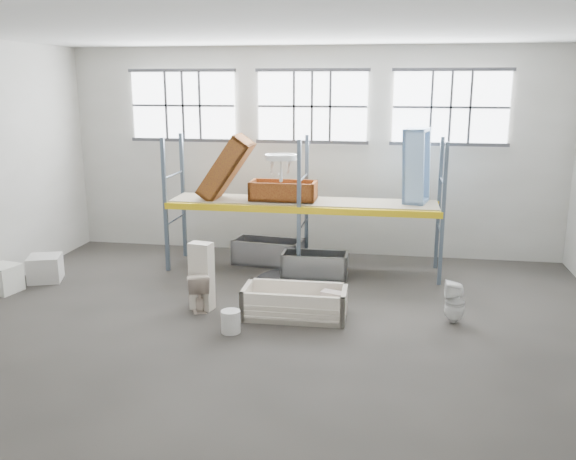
% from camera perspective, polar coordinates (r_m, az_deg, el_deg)
% --- Properties ---
extents(floor, '(12.00, 10.00, 0.10)m').
position_cam_1_polar(floor, '(10.74, -1.35, -9.42)').
color(floor, '#49443E').
rests_on(floor, ground).
extents(ceiling, '(12.00, 10.00, 0.10)m').
position_cam_1_polar(ceiling, '(9.92, -1.53, 18.79)').
color(ceiling, silver).
rests_on(ceiling, ground).
extents(wall_back, '(12.00, 0.10, 5.00)m').
position_cam_1_polar(wall_back, '(14.96, 2.29, 7.29)').
color(wall_back, '#ADAAA0').
rests_on(wall_back, ground).
extents(wall_front, '(12.00, 0.10, 5.00)m').
position_cam_1_polar(wall_front, '(5.29, -11.97, -5.00)').
color(wall_front, '#9D9B91').
rests_on(wall_front, ground).
extents(window_left, '(2.60, 0.04, 1.60)m').
position_cam_1_polar(window_left, '(15.51, -9.77, 11.41)').
color(window_left, white).
rests_on(window_left, wall_back).
extents(window_mid, '(2.60, 0.04, 1.60)m').
position_cam_1_polar(window_mid, '(14.77, 2.27, 11.48)').
color(window_mid, white).
rests_on(window_mid, wall_back).
extents(window_right, '(2.60, 0.04, 1.60)m').
position_cam_1_polar(window_right, '(14.71, 14.97, 11.03)').
color(window_right, white).
rests_on(window_right, wall_back).
extents(rack_upright_la, '(0.08, 0.08, 3.00)m').
position_cam_1_polar(rack_upright_la, '(13.78, -11.41, 2.26)').
color(rack_upright_la, slate).
rests_on(rack_upright_la, floor).
extents(rack_upright_lb, '(0.08, 0.08, 3.00)m').
position_cam_1_polar(rack_upright_lb, '(14.88, -9.78, 3.17)').
color(rack_upright_lb, slate).
rests_on(rack_upright_lb, floor).
extents(rack_upright_ma, '(0.08, 0.08, 3.00)m').
position_cam_1_polar(rack_upright_ma, '(13.02, 1.03, 1.87)').
color(rack_upright_ma, slate).
rests_on(rack_upright_ma, floor).
extents(rack_upright_mb, '(0.08, 0.08, 3.00)m').
position_cam_1_polar(rack_upright_mb, '(14.18, 1.76, 2.85)').
color(rack_upright_mb, slate).
rests_on(rack_upright_mb, floor).
extents(rack_upright_ra, '(0.08, 0.08, 3.00)m').
position_cam_1_polar(rack_upright_ra, '(12.93, 14.30, 1.35)').
color(rack_upright_ra, slate).
rests_on(rack_upright_ra, floor).
extents(rack_upright_rb, '(0.08, 0.08, 3.00)m').
position_cam_1_polar(rack_upright_rb, '(14.10, 13.93, 2.38)').
color(rack_upright_rb, slate).
rests_on(rack_upright_rb, floor).
extents(rack_beam_front, '(6.00, 0.10, 0.14)m').
position_cam_1_polar(rack_beam_front, '(13.02, 1.03, 1.87)').
color(rack_beam_front, yellow).
rests_on(rack_beam_front, floor).
extents(rack_beam_back, '(6.00, 0.10, 0.14)m').
position_cam_1_polar(rack_beam_back, '(14.18, 1.76, 2.85)').
color(rack_beam_back, yellow).
rests_on(rack_beam_back, floor).
extents(shelf_deck, '(5.90, 1.10, 0.03)m').
position_cam_1_polar(shelf_deck, '(13.58, 1.41, 2.71)').
color(shelf_deck, gray).
rests_on(shelf_deck, floor).
extents(wet_patch, '(1.80, 1.80, 0.00)m').
position_cam_1_polar(wet_patch, '(13.22, 0.87, -4.68)').
color(wet_patch, black).
rests_on(wet_patch, floor).
extents(bathtub_beige, '(1.88, 0.90, 0.55)m').
position_cam_1_polar(bathtub_beige, '(11.13, 0.65, -6.77)').
color(bathtub_beige, beige).
rests_on(bathtub_beige, floor).
extents(cistern_spare, '(0.50, 0.35, 0.43)m').
position_cam_1_polar(cistern_spare, '(11.10, 4.28, -6.84)').
color(cistern_spare, beige).
rests_on(cistern_spare, bathtub_beige).
extents(sink_in_tub, '(0.57, 0.57, 0.16)m').
position_cam_1_polar(sink_in_tub, '(11.24, 0.36, -7.20)').
color(sink_in_tub, beige).
rests_on(sink_in_tub, bathtub_beige).
extents(toilet_beige, '(0.64, 0.82, 0.74)m').
position_cam_1_polar(toilet_beige, '(11.60, -8.40, -5.58)').
color(toilet_beige, beige).
rests_on(toilet_beige, floor).
extents(cistern_tall, '(0.46, 0.35, 1.29)m').
position_cam_1_polar(cistern_tall, '(11.49, -8.08, -4.30)').
color(cistern_tall, beige).
rests_on(cistern_tall, floor).
extents(toilet_white, '(0.35, 0.34, 0.76)m').
position_cam_1_polar(toilet_white, '(11.22, 15.32, -6.53)').
color(toilet_white, white).
rests_on(toilet_white, floor).
extents(steel_tub_left, '(1.67, 0.95, 0.58)m').
position_cam_1_polar(steel_tub_left, '(14.30, -1.88, -2.04)').
color(steel_tub_left, '#A8A9B0').
rests_on(steel_tub_left, floor).
extents(steel_tub_right, '(1.45, 0.70, 0.53)m').
position_cam_1_polar(steel_tub_right, '(13.41, 2.53, -3.24)').
color(steel_tub_right, '#969A9D').
rests_on(steel_tub_right, floor).
extents(rust_tub_flat, '(1.47, 0.70, 0.41)m').
position_cam_1_polar(rust_tub_flat, '(13.57, -0.45, 3.73)').
color(rust_tub_flat, brown).
rests_on(rust_tub_flat, shelf_deck).
extents(rust_tub_tilted, '(1.27, 0.76, 1.53)m').
position_cam_1_polar(rust_tub_tilted, '(13.71, -5.82, 5.77)').
color(rust_tub_tilted, '#915815').
rests_on(rust_tub_tilted, shelf_deck).
extents(sink_on_shelf, '(0.81, 0.71, 0.61)m').
position_cam_1_polar(sink_on_shelf, '(13.22, -0.67, 4.68)').
color(sink_on_shelf, silver).
rests_on(sink_on_shelf, rust_tub_flat).
extents(blue_tub_upright, '(0.67, 0.85, 1.63)m').
position_cam_1_polar(blue_tub_upright, '(13.55, 11.93, 5.88)').
color(blue_tub_upright, '#8DB4E1').
rests_on(blue_tub_upright, shelf_deck).
extents(bucket, '(0.37, 0.37, 0.39)m').
position_cam_1_polar(bucket, '(10.54, -5.38, -8.53)').
color(bucket, silver).
rests_on(bucket, floor).
extents(carton_near, '(0.76, 0.69, 0.56)m').
position_cam_1_polar(carton_near, '(13.72, -25.21, -4.11)').
color(carton_near, silver).
rests_on(carton_near, floor).
extents(carton_far, '(0.84, 0.84, 0.55)m').
position_cam_1_polar(carton_far, '(14.10, -21.77, -3.34)').
color(carton_far, beige).
rests_on(carton_far, floor).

